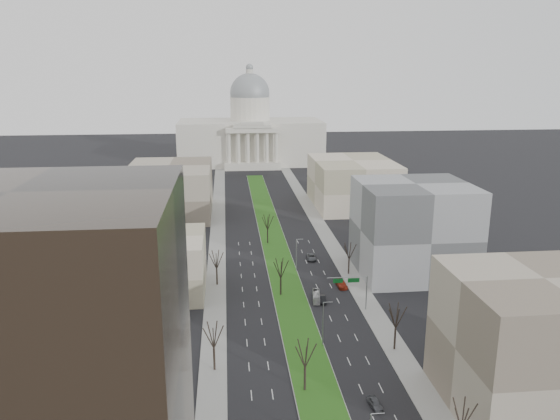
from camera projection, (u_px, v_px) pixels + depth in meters
ground at (274, 243)px, 168.98m from camera, size 600.00×600.00×0.00m
median at (274, 244)px, 167.98m from camera, size 8.00×222.03×0.20m
sidewalk_left at (216, 274)px, 143.20m from camera, size 5.00×330.00×0.15m
sidewalk_right at (347, 270)px, 146.58m from camera, size 5.00×330.00×0.15m
capitol at (250, 134)px, 308.90m from camera, size 80.00×46.00×55.00m
building_glass_tower at (31, 363)px, 62.15m from camera, size 34.00×30.00×40.00m
building_beige_left at (150, 265)px, 130.32m from camera, size 26.00×22.00×14.00m
building_tan_right at (536, 344)px, 84.67m from camera, size 26.00×24.00×22.00m
building_grey_right at (413, 229)px, 142.28m from camera, size 28.00×26.00×24.00m
building_far_left at (170, 190)px, 201.84m from camera, size 30.00×40.00×18.00m
building_far_right at (353, 183)px, 213.42m from camera, size 30.00×40.00×18.00m
tree_left_mid at (213, 335)px, 96.22m from camera, size 5.40×5.40×9.72m
tree_left_far at (216, 259)px, 134.78m from camera, size 5.28×5.28×9.50m
tree_right_near at (463, 414)px, 74.60m from camera, size 5.16×5.16×9.29m
tree_right_mid at (396, 315)px, 103.36m from camera, size 5.52×5.52×9.94m
tree_right_far at (349, 251)px, 142.04m from camera, size 5.04×5.04×9.07m
tree_median_a at (305, 353)px, 89.99m from camera, size 5.40×5.40×9.72m
tree_median_b at (281, 268)px, 128.51m from camera, size 5.40×5.40×9.72m
tree_median_c at (268, 222)px, 167.02m from camera, size 5.40×5.40×9.72m
streetlamp_median_b at (323, 323)px, 105.54m from camera, size 1.90×0.20×9.16m
streetlamp_median_c at (297, 255)px, 144.06m from camera, size 1.90×0.20×9.16m
mast_arm_signs at (355, 285)px, 120.63m from camera, size 9.12×0.24×8.09m
car_grey_near at (375, 403)px, 87.13m from camera, size 2.06×4.15×1.36m
car_black at (322, 299)px, 126.33m from camera, size 1.64×4.24×1.38m
car_red at (341, 284)px, 135.06m from camera, size 2.43×5.53×1.58m
car_grey_far at (311, 257)px, 154.42m from camera, size 2.81×5.44×1.47m
box_van at (316, 296)px, 127.25m from camera, size 2.45×6.90×1.88m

